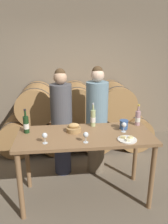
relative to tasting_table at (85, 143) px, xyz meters
name	(u,v)px	position (x,y,z in m)	size (l,w,h in m)	color
ground_plane	(85,196)	(0.00, 0.00, -0.82)	(10.00, 10.00, 0.00)	#726654
stone_wall_back	(74,65)	(0.00, 2.12, 0.78)	(10.00, 0.12, 3.20)	#7F705B
barrel_stack	(76,119)	(0.00, 1.55, -0.22)	(2.95, 0.89, 1.30)	#A87A47
tasting_table	(85,143)	(0.00, 0.00, 0.00)	(1.72, 0.74, 0.95)	olive
person_left	(62,122)	(-0.29, 0.65, 0.05)	(0.33, 0.33, 1.70)	#2D334C
person_right	(97,120)	(0.26, 0.65, 0.06)	(0.34, 0.34, 1.73)	#756651
wine_bottle_red	(26,124)	(-0.75, 0.13, 0.24)	(0.07, 0.07, 0.32)	#193819
wine_bottle_white	(93,118)	(0.14, 0.27, 0.25)	(0.07, 0.07, 0.33)	#ADBC7F
wine_bottle_rose	(138,118)	(0.76, 0.24, 0.23)	(0.07, 0.07, 0.30)	#BC8E93
blue_crock	(124,124)	(0.53, 0.12, 0.19)	(0.12, 0.12, 0.12)	#335693
bread_basket	(74,128)	(-0.14, 0.10, 0.17)	(0.19, 0.19, 0.12)	#A87F4C
cheese_plate	(127,139)	(0.48, -0.22, 0.14)	(0.23, 0.23, 0.04)	white
wine_glass_far_left	(45,136)	(-0.49, -0.20, 0.22)	(0.06, 0.06, 0.13)	white
wine_glass_left	(86,135)	(-0.02, -0.23, 0.22)	(0.06, 0.06, 0.13)	white
wine_glass_center	(124,125)	(0.51, 0.02, 0.22)	(0.06, 0.06, 0.13)	white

